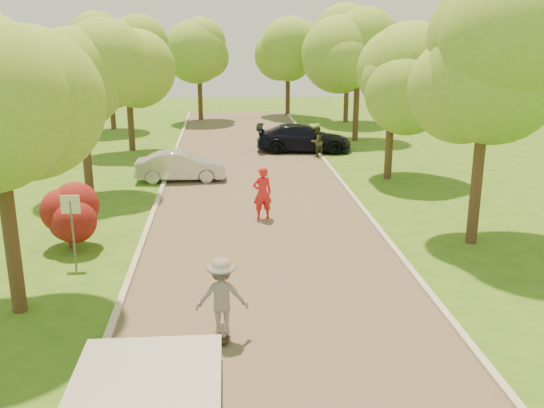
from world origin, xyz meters
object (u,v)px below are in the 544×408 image
object	(u,v)px
street_sign	(71,215)
dark_sedan	(304,138)
person_olive	(317,142)
person_striped	(262,193)
silver_sedan	(181,166)
skateboarder	(222,296)
longboard	(223,334)

from	to	relation	value
street_sign	dark_sedan	bearing A→B (deg)	61.59
dark_sedan	person_olive	world-z (taller)	person_olive
person_striped	silver_sedan	bearing A→B (deg)	-74.67
dark_sedan	person_olive	bearing A→B (deg)	-156.92
dark_sedan	skateboarder	xyz separation A→B (m)	(-4.73, -21.63, 0.25)
dark_sedan	person_striped	world-z (taller)	person_striped
dark_sedan	person_striped	size ratio (longest dim) A/B	2.72
street_sign	skateboarder	size ratio (longest dim) A/B	1.19
street_sign	dark_sedan	size ratio (longest dim) A/B	0.40
silver_sedan	street_sign	bearing A→B (deg)	166.19
silver_sedan	dark_sedan	xyz separation A→B (m)	(6.60, 6.44, 0.10)
dark_sedan	person_olive	size ratio (longest dim) A/B	3.15
street_sign	silver_sedan	distance (m)	10.72
skateboarder	street_sign	bearing A→B (deg)	-47.35
longboard	person_striped	size ratio (longest dim) A/B	0.47
street_sign	person_olive	size ratio (longest dim) A/B	1.27
street_sign	skateboarder	xyz separation A→B (m)	(4.37, -4.81, -0.53)
silver_sedan	longboard	world-z (taller)	silver_sedan
person_striped	street_sign	bearing A→B (deg)	22.08
skateboarder	silver_sedan	bearing A→B (deg)	-82.60
silver_sedan	skateboarder	bearing A→B (deg)	-173.26
longboard	skateboarder	distance (m)	0.93
street_sign	person_striped	bearing A→B (deg)	35.18
dark_sedan	longboard	world-z (taller)	dark_sedan
dark_sedan	longboard	bearing A→B (deg)	173.29
person_striped	skateboarder	bearing A→B (deg)	67.31
silver_sedan	person_olive	distance (m)	8.60
person_striped	person_olive	size ratio (longest dim) A/B	1.16
dark_sedan	person_striped	distance (m)	13.08
dark_sedan	person_striped	bearing A→B (deg)	171.38
skateboarder	person_olive	bearing A→B (deg)	-104.25
dark_sedan	skateboarder	size ratio (longest dim) A/B	2.95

